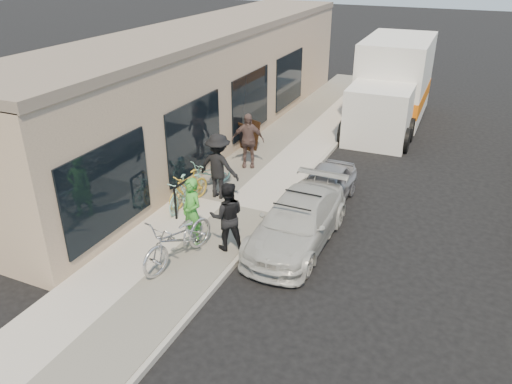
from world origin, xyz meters
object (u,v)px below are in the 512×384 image
(sedan_white, at_px, (298,221))
(bystander_b, at_px, (248,140))
(tandem_bike, at_px, (179,239))
(moving_truck, at_px, (392,87))
(bystander_a, at_px, (219,166))
(woman_rider, at_px, (192,212))
(cruiser_bike_a, at_px, (180,193))
(cruiser_bike_c, at_px, (188,188))
(sedan_silver, at_px, (324,187))
(sandwich_board, at_px, (248,136))
(cruiser_bike_b, at_px, (209,173))
(man_standing, at_px, (227,216))
(bike_rack, at_px, (182,195))

(sedan_white, height_order, bystander_b, bystander_b)
(tandem_bike, bearing_deg, moving_truck, 89.87)
(sedan_white, distance_m, bystander_a, 3.15)
(woman_rider, bearing_deg, sedan_white, 52.97)
(cruiser_bike_a, height_order, cruiser_bike_c, cruiser_bike_c)
(sedan_silver, bearing_deg, moving_truck, 89.56)
(sedan_white, xyz_separation_m, cruiser_bike_c, (-3.42, 0.47, 0.03))
(sandwich_board, relative_size, cruiser_bike_b, 0.60)
(sandwich_board, bearing_deg, cruiser_bike_b, -63.15)
(sedan_silver, xyz_separation_m, cruiser_bike_b, (-3.41, -0.59, 0.05))
(man_standing, height_order, cruiser_bike_a, man_standing)
(sedan_white, bearing_deg, sedan_silver, 90.69)
(tandem_bike, height_order, cruiser_bike_b, tandem_bike)
(bike_rack, bearing_deg, moving_truck, 72.20)
(bike_rack, bearing_deg, cruiser_bike_a, 128.20)
(moving_truck, height_order, cruiser_bike_c, moving_truck)
(bystander_a, bearing_deg, man_standing, 125.83)
(moving_truck, relative_size, cruiser_bike_c, 4.35)
(bystander_a, bearing_deg, sandwich_board, -73.79)
(sedan_white, xyz_separation_m, woman_rider, (-2.25, -1.25, 0.40))
(sedan_white, distance_m, cruiser_bike_b, 3.81)
(tandem_bike, xyz_separation_m, cruiser_bike_b, (-1.31, 3.78, -0.15))
(sedan_white, relative_size, cruiser_bike_b, 2.45)
(bystander_a, bearing_deg, cruiser_bike_a, 63.08)
(bike_rack, bearing_deg, bystander_b, 86.73)
(bike_rack, bearing_deg, sandwich_board, 94.67)
(sandwich_board, bearing_deg, bystander_b, -42.85)
(sandwich_board, bearing_deg, sedan_silver, -14.15)
(cruiser_bike_a, bearing_deg, moving_truck, 62.15)
(man_standing, height_order, cruiser_bike_c, man_standing)
(man_standing, bearing_deg, sandwich_board, -98.43)
(sedan_silver, xyz_separation_m, bystander_b, (-3.04, 1.35, 0.51))
(woman_rider, bearing_deg, moving_truck, 102.22)
(sedan_silver, distance_m, bystander_b, 3.37)
(sandwich_board, xyz_separation_m, man_standing, (2.32, -6.12, 0.34))
(sedan_silver, bearing_deg, sandwich_board, 144.64)
(cruiser_bike_b, relative_size, cruiser_bike_c, 1.06)
(woman_rider, xyz_separation_m, cruiser_bike_a, (-1.24, 1.41, -0.40))
(cruiser_bike_a, bearing_deg, sandwich_board, 83.77)
(sedan_silver, xyz_separation_m, man_standing, (-1.36, -3.40, 0.46))
(sedan_white, xyz_separation_m, tandem_bike, (-2.11, -2.10, 0.14))
(cruiser_bike_c, distance_m, bystander_a, 1.07)
(moving_truck, height_order, tandem_bike, moving_truck)
(bike_rack, xyz_separation_m, sandwich_board, (-0.42, 5.12, -0.04))
(sedan_white, xyz_separation_m, sedan_silver, (-0.01, 2.27, -0.05))
(woman_rider, relative_size, man_standing, 0.99)
(tandem_bike, height_order, man_standing, man_standing)
(sandwich_board, bearing_deg, cruiser_bike_c, -64.34)
(woman_rider, distance_m, man_standing, 0.90)
(bike_rack, xyz_separation_m, tandem_bike, (1.15, -1.97, 0.03))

